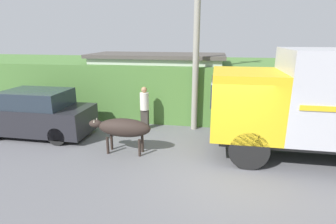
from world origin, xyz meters
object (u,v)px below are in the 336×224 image
Objects in this scene: brown_cow at (123,128)px; pedestrian_on_hill at (145,106)px; cargo_truck at (334,101)px; utility_pole at (196,43)px; parked_suv at (37,114)px.

pedestrian_on_hill is at bearing 99.83° from brown_cow.
utility_pole is at bearing 152.84° from cargo_truck.
parked_suv is at bearing 24.23° from pedestrian_on_hill.
utility_pole is at bearing 64.33° from brown_cow.
cargo_truck is 1.02× the size of utility_pole.
parked_suv is 4.16m from pedestrian_on_hill.
utility_pole reaches higher than brown_cow.
parked_suv is at bearing 177.66° from brown_cow.
pedestrian_on_hill is 3.23m from utility_pole.
utility_pole is (5.91, 1.80, 2.62)m from parked_suv.
parked_suv is (-3.82, 0.95, -0.02)m from brown_cow.
brown_cow is at bearing -17.29° from parked_suv.
utility_pole is at bearing 13.58° from parked_suv.
brown_cow is 2.40m from pedestrian_on_hill.
pedestrian_on_hill is (-6.30, 1.74, -0.91)m from cargo_truck.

